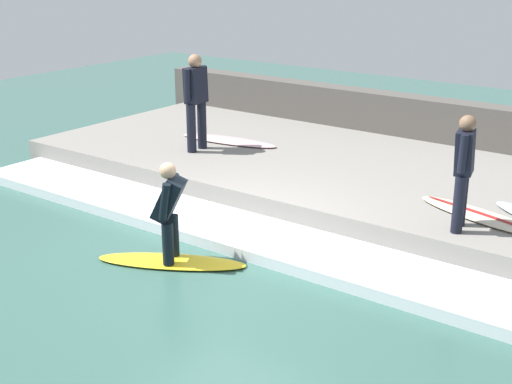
% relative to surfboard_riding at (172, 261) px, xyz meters
% --- Properties ---
extents(ground_plane, '(28.00, 28.00, 0.00)m').
position_rel_surfboard_riding_xyz_m(ground_plane, '(0.70, -0.39, -0.03)').
color(ground_plane, '#386056').
extents(concrete_ledge, '(4.40, 11.42, 0.43)m').
position_rel_surfboard_riding_xyz_m(concrete_ledge, '(4.00, -0.39, 0.19)').
color(concrete_ledge, gray).
rests_on(concrete_ledge, ground_plane).
extents(back_wall, '(0.50, 11.99, 1.20)m').
position_rel_surfboard_riding_xyz_m(back_wall, '(6.45, -0.39, 0.57)').
color(back_wall, '#544F49').
rests_on(back_wall, ground_plane).
extents(wave_foam_crest, '(1.18, 10.84, 0.16)m').
position_rel_surfboard_riding_xyz_m(wave_foam_crest, '(1.21, -0.39, 0.05)').
color(wave_foam_crest, silver).
rests_on(wave_foam_crest, ground_plane).
extents(surfboard_riding, '(1.36, 1.96, 0.06)m').
position_rel_surfboard_riding_xyz_m(surfboard_riding, '(0.00, 0.00, 0.00)').
color(surfboard_riding, yellow).
rests_on(surfboard_riding, ground_plane).
extents(surfer_riding, '(0.52, 0.55, 1.31)m').
position_rel_surfboard_riding_xyz_m(surfer_riding, '(0.00, 0.00, 0.75)').
color(surfer_riding, black).
rests_on(surfer_riding, surfboard_riding).
extents(surfer_waiting_near, '(0.58, 0.28, 1.71)m').
position_rel_surfboard_riding_xyz_m(surfer_waiting_near, '(3.19, 2.31, 1.37)').
color(surfer_waiting_near, black).
rests_on(surfer_waiting_near, concrete_ledge).
extents(surfboard_waiting_near, '(0.77, 2.05, 0.06)m').
position_rel_surfboard_riding_xyz_m(surfboard_waiting_near, '(3.97, 2.22, 0.43)').
color(surfboard_waiting_near, beige).
rests_on(surfboard_waiting_near, concrete_ledge).
extents(surfer_waiting_far, '(0.50, 0.31, 1.50)m').
position_rel_surfboard_riding_xyz_m(surfer_waiting_far, '(2.31, -2.90, 1.25)').
color(surfer_waiting_far, black).
rests_on(surfer_waiting_far, concrete_ledge).
extents(surfboard_waiting_far, '(1.02, 2.06, 0.07)m').
position_rel_surfboard_riding_xyz_m(surfboard_waiting_far, '(2.88, -3.02, 0.43)').
color(surfboard_waiting_far, beige).
rests_on(surfboard_waiting_far, concrete_ledge).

